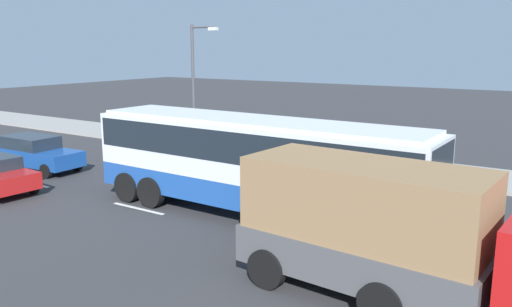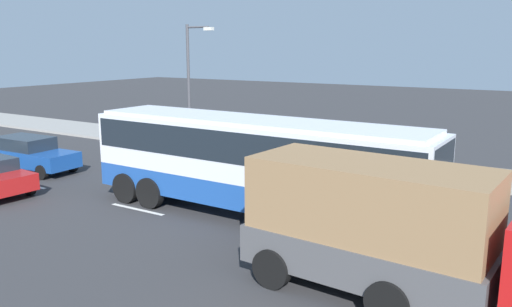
{
  "view_description": "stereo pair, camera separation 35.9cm",
  "coord_description": "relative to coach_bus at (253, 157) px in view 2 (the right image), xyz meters",
  "views": [
    {
      "loc": [
        8.82,
        -14.3,
        5.56
      ],
      "look_at": [
        -0.31,
        -0.3,
        2.11
      ],
      "focal_mm": 36.09,
      "sensor_mm": 36.0,
      "label": 1
    },
    {
      "loc": [
        8.51,
        -14.49,
        5.56
      ],
      "look_at": [
        -0.31,
        -0.3,
        2.11
      ],
      "focal_mm": 36.09,
      "sensor_mm": 36.0,
      "label": 2
    }
  ],
  "objects": [
    {
      "name": "lane_centreline",
      "position": [
        1.42,
        -1.47,
        -2.06
      ],
      "size": [
        37.15,
        0.16,
        0.01
      ],
      "color": "white",
      "rests_on": "ground_plane"
    },
    {
      "name": "pedestrian_near_curb",
      "position": [
        2.52,
        9.35,
        -0.9
      ],
      "size": [
        0.32,
        0.32,
        1.74
      ],
      "rotation": [
        0.0,
        0.0,
        4.23
      ],
      "color": "black",
      "rests_on": "sidewalk_curb"
    },
    {
      "name": "sidewalk_curb",
      "position": [
        0.25,
        9.4,
        -1.98
      ],
      "size": [
        80.0,
        4.0,
        0.15
      ],
      "primitive_type": "cube",
      "color": "gray",
      "rests_on": "ground_plane"
    },
    {
      "name": "car_blue_saloon",
      "position": [
        -12.16,
        0.16,
        -1.24
      ],
      "size": [
        4.68,
        1.96,
        1.56
      ],
      "rotation": [
        0.0,
        0.0,
        0.03
      ],
      "color": "#194799",
      "rests_on": "ground_plane"
    },
    {
      "name": "cargo_truck",
      "position": [
        6.04,
        -3.23,
        -0.42
      ],
      "size": [
        8.02,
        2.95,
        3.06
      ],
      "rotation": [
        0.0,
        0.0,
        -0.07
      ],
      "color": "red",
      "rests_on": "ground_plane"
    },
    {
      "name": "coach_bus",
      "position": [
        0.0,
        0.0,
        0.0
      ],
      "size": [
        12.05,
        2.78,
        3.31
      ],
      "rotation": [
        0.0,
        0.0,
        -0.02
      ],
      "color": "#1E4C9E",
      "rests_on": "ground_plane"
    },
    {
      "name": "ground_plane",
      "position": [
        0.25,
        0.58,
        -2.06
      ],
      "size": [
        120.0,
        120.0,
        0.0
      ],
      "primitive_type": "plane",
      "color": "#333335"
    },
    {
      "name": "street_lamp",
      "position": [
        -8.73,
        7.67,
        1.9
      ],
      "size": [
        1.74,
        0.24,
        6.59
      ],
      "color": "#47474C",
      "rests_on": "sidewalk_curb"
    }
  ]
}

